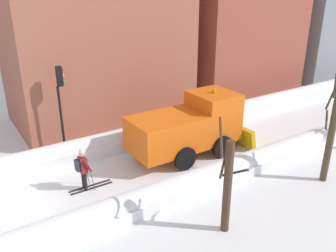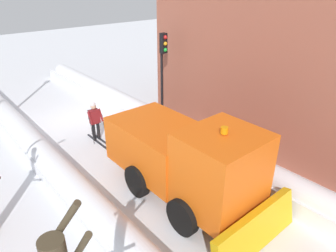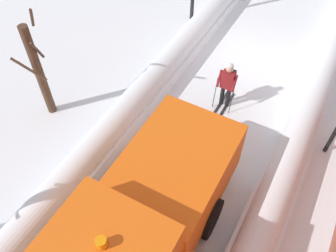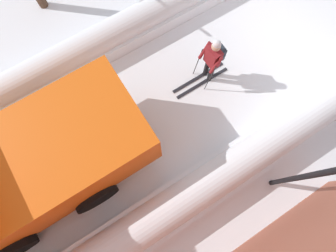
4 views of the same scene
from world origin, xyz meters
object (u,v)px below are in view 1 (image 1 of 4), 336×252
(bare_tree_near, at_px, (227,185))
(bare_tree_mid, at_px, (331,133))
(plow_truck, at_px, (190,126))
(traffic_light_pole, at_px, (61,94))
(skier, at_px, (83,168))

(bare_tree_near, distance_m, bare_tree_mid, 5.74)
(plow_truck, xyz_separation_m, traffic_light_pole, (-3.25, -5.06, 1.58))
(bare_tree_near, bearing_deg, skier, -148.45)
(traffic_light_pole, relative_size, bare_tree_near, 1.09)
(plow_truck, height_order, traffic_light_pole, traffic_light_pole)
(traffic_light_pole, relative_size, bare_tree_mid, 0.95)
(traffic_light_pole, distance_m, bare_tree_near, 9.05)
(plow_truck, bearing_deg, bare_tree_near, -24.58)
(plow_truck, height_order, bare_tree_near, bare_tree_near)
(skier, relative_size, traffic_light_pole, 0.41)
(skier, relative_size, bare_tree_near, 0.45)
(skier, distance_m, bare_tree_near, 5.94)
(plow_truck, relative_size, bare_tree_mid, 1.30)
(plow_truck, bearing_deg, skier, -87.07)
(skier, relative_size, bare_tree_mid, 0.39)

